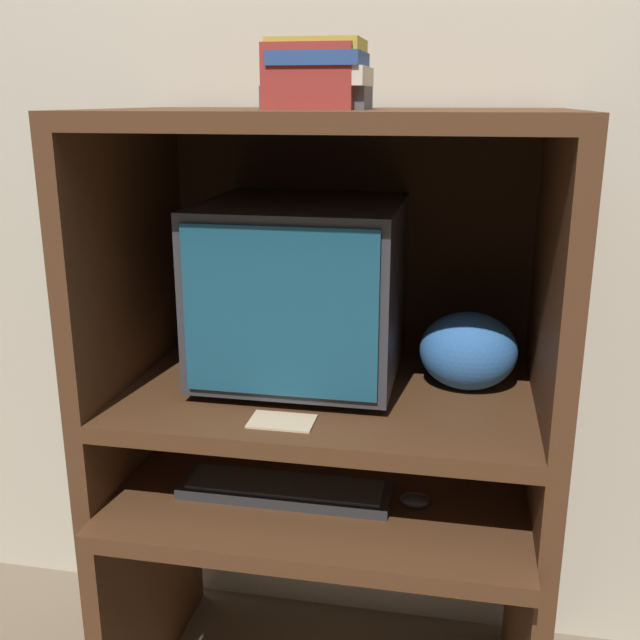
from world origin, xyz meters
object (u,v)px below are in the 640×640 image
Objects in this scene: mouse at (415,500)px; book_stack at (319,74)px; crt_monitor at (302,289)px; snack_bag at (468,351)px; storage_box at (313,77)px; keyboard at (285,489)px.

book_stack reaches higher than mouse.
book_stack reaches higher than crt_monitor.
storage_box reaches higher than snack_bag.
storage_box is at bearing 54.90° from keyboard.
crt_monitor is 0.51m from mouse.
snack_bag reaches higher than keyboard.
storage_box is at bearing -161.34° from snack_bag.
keyboard is (-0.00, -0.18, -0.39)m from crt_monitor.
snack_bag reaches higher than mouse.
mouse is 0.30× the size of snack_bag.
snack_bag is at bearing 25.65° from keyboard.
mouse is (0.27, -0.17, -0.39)m from crt_monitor.
crt_monitor is 2.04× the size of snack_bag.
storage_box reaches higher than crt_monitor.
storage_box is (-0.32, -0.11, 0.56)m from snack_bag.
keyboard is at bearing -179.28° from mouse.
keyboard is at bearing -90.19° from crt_monitor.
mouse is at bearing 0.72° from keyboard.
storage_box reaches higher than keyboard.
book_stack is (-0.31, -0.10, 0.56)m from snack_bag.
book_stack reaches higher than snack_bag.
book_stack is at bearing -60.01° from crt_monitor.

